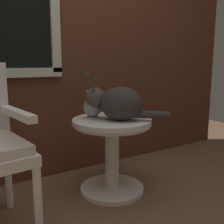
# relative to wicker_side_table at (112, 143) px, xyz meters

# --- Properties ---
(ground_plane) EXTENTS (6.00, 6.00, 0.00)m
(ground_plane) POSITION_rel_wicker_side_table_xyz_m (-0.29, -0.26, -0.37)
(ground_plane) COLOR brown
(back_wall) EXTENTS (4.00, 0.07, 2.60)m
(back_wall) POSITION_rel_wicker_side_table_xyz_m (-0.30, 0.52, 0.94)
(back_wall) COLOR #562D1E
(back_wall) RESTS_ON ground_plane
(wicker_side_table) EXTENTS (0.57, 0.57, 0.55)m
(wicker_side_table) POSITION_rel_wicker_side_table_xyz_m (0.00, 0.00, 0.00)
(wicker_side_table) COLOR silver
(wicker_side_table) RESTS_ON ground_plane
(cat) EXTENTS (0.47, 0.44, 0.24)m
(cat) POSITION_rel_wicker_side_table_xyz_m (0.02, -0.06, 0.30)
(cat) COLOR #33302D
(cat) RESTS_ON wicker_side_table
(pewter_vase_with_ivy) EXTENTS (0.14, 0.14, 0.33)m
(pewter_vase_with_ivy) POSITION_rel_wicker_side_table_xyz_m (-0.10, 0.10, 0.28)
(pewter_vase_with_ivy) COLOR #99999E
(pewter_vase_with_ivy) RESTS_ON wicker_side_table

